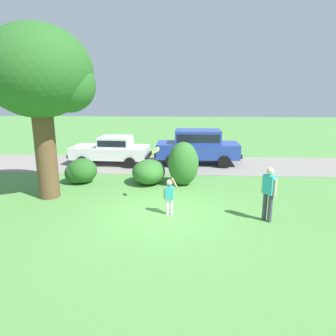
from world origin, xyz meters
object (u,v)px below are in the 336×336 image
(parked_suv, at_px, (198,145))
(adult_onlooker, at_px, (269,191))
(parked_sedan, at_px, (112,149))
(oak_tree_large, at_px, (41,78))
(child_thrower, at_px, (169,194))
(frisbee, at_px, (156,150))

(parked_suv, bearing_deg, adult_onlooker, -76.14)
(parked_sedan, distance_m, adult_onlooker, 10.06)
(oak_tree_large, height_order, parked_sedan, oak_tree_large)
(oak_tree_large, bearing_deg, parked_sedan, 78.52)
(parked_suv, bearing_deg, child_thrower, -99.08)
(frisbee, bearing_deg, oak_tree_large, 172.12)
(frisbee, height_order, adult_onlooker, frisbee)
(parked_sedan, distance_m, frisbee, 6.91)
(child_thrower, bearing_deg, frisbee, 116.38)
(parked_suv, relative_size, adult_onlooker, 2.71)
(parked_suv, xyz_separation_m, frisbee, (-1.72, -6.36, 0.90))
(parked_suv, distance_m, child_thrower, 7.54)
(oak_tree_large, height_order, frisbee, oak_tree_large)
(oak_tree_large, distance_m, child_thrower, 6.24)
(adult_onlooker, bearing_deg, child_thrower, 173.91)
(child_thrower, distance_m, adult_onlooker, 3.13)
(child_thrower, distance_m, frisbee, 1.74)
(parked_suv, relative_size, child_thrower, 3.66)
(parked_sedan, height_order, parked_suv, parked_suv)
(parked_sedan, distance_m, child_thrower, 8.03)
(parked_suv, distance_m, adult_onlooker, 8.00)
(frisbee, relative_size, adult_onlooker, 0.17)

